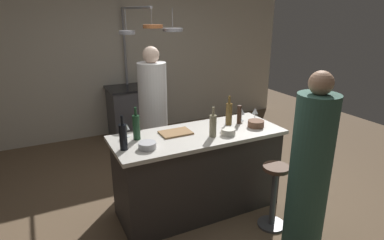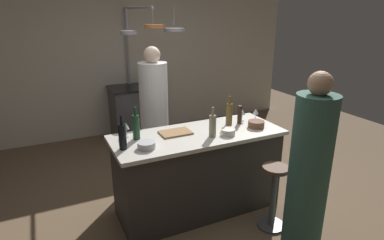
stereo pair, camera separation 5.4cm
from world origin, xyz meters
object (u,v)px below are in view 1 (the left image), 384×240
at_px(chef, 153,118).
at_px(wine_bottle_dark, 123,136).
at_px(pepper_mill, 239,115).
at_px(bar_stool_right, 274,193).
at_px(wine_glass_near_right_guest, 126,127).
at_px(mixing_bowl_ceramic, 228,132).
at_px(mixing_bowl_wooden, 256,124).
at_px(wine_bottle_amber, 229,114).
at_px(wine_glass_near_left_guest, 255,111).
at_px(guest_right, 310,172).
at_px(stove_range, 133,112).
at_px(wine_bottle_white, 213,125).
at_px(wine_glass_by_chef, 242,112).
at_px(wine_bottle_green, 136,127).
at_px(mixing_bowl_steel, 147,145).
at_px(cutting_board, 176,133).

bearing_deg(chef, wine_bottle_dark, -122.35).
height_order(chef, pepper_mill, chef).
distance_m(bar_stool_right, wine_glass_near_right_guest, 1.62).
xyz_separation_m(mixing_bowl_ceramic, mixing_bowl_wooden, (0.40, 0.06, 0.00)).
xyz_separation_m(wine_bottle_amber, wine_glass_near_left_guest, (0.36, -0.00, -0.02)).
distance_m(guest_right, mixing_bowl_ceramic, 0.89).
bearing_deg(mixing_bowl_ceramic, wine_glass_near_left_guest, 25.93).
relative_size(stove_range, wine_glass_near_left_guest, 6.10).
height_order(bar_stool_right, wine_bottle_white, wine_bottle_white).
bearing_deg(wine_glass_by_chef, wine_bottle_white, -152.71).
xyz_separation_m(pepper_mill, wine_bottle_green, (-1.18, 0.05, 0.03)).
bearing_deg(wine_bottle_green, mixing_bowl_wooden, -10.28).
relative_size(bar_stool_right, wine_bottle_dark, 2.08).
xyz_separation_m(guest_right, wine_bottle_amber, (-0.16, 1.07, 0.26)).
distance_m(wine_glass_near_right_guest, mixing_bowl_steel, 0.39).
relative_size(cutting_board, wine_glass_near_right_guest, 2.19).
xyz_separation_m(wine_bottle_amber, wine_bottle_green, (-1.05, 0.04, 0.00)).
relative_size(wine_bottle_white, wine_glass_by_chef, 2.13).
height_order(bar_stool_right, mixing_bowl_wooden, mixing_bowl_wooden).
distance_m(wine_bottle_amber, mixing_bowl_wooden, 0.32).
relative_size(stove_range, mixing_bowl_steel, 5.33).
xyz_separation_m(chef, wine_glass_near_left_guest, (0.93, -0.90, 0.21)).
relative_size(guest_right, wine_glass_near_left_guest, 11.40).
xyz_separation_m(stove_range, pepper_mill, (0.55, -2.38, 0.56)).
bearing_deg(guest_right, bar_stool_right, 98.91).
height_order(chef, mixing_bowl_steel, chef).
xyz_separation_m(chef, wine_bottle_amber, (0.57, -0.89, 0.24)).
bearing_deg(mixing_bowl_steel, mixing_bowl_ceramic, -1.92).
bearing_deg(bar_stool_right, pepper_mill, 88.25).
xyz_separation_m(bar_stool_right, wine_bottle_green, (-1.16, 0.75, 0.65)).
relative_size(cutting_board, wine_glass_near_left_guest, 2.19).
xyz_separation_m(cutting_board, wine_glass_near_left_guest, (1.00, -0.01, 0.10)).
distance_m(wine_bottle_white, mixing_bowl_steel, 0.70).
height_order(stove_range, wine_bottle_white, wine_bottle_white).
relative_size(wine_bottle_green, mixing_bowl_steel, 1.98).
bearing_deg(guest_right, mixing_bowl_wooden, 85.63).
xyz_separation_m(stove_range, wine_glass_near_left_guest, (0.78, -2.36, 0.56)).
bearing_deg(chef, wine_bottle_amber, -57.47).
height_order(wine_bottle_green, mixing_bowl_wooden, wine_bottle_green).
xyz_separation_m(guest_right, mixing_bowl_steel, (-1.19, 0.84, 0.16)).
distance_m(stove_range, chef, 1.51).
bearing_deg(mixing_bowl_ceramic, guest_right, -67.81).
xyz_separation_m(cutting_board, wine_glass_near_right_guest, (-0.48, 0.13, 0.10)).
height_order(guest_right, wine_glass_near_right_guest, guest_right).
bearing_deg(wine_bottle_amber, pepper_mill, -7.68).
relative_size(mixing_bowl_ceramic, mixing_bowl_steel, 0.88).
bearing_deg(bar_stool_right, wine_bottle_dark, 157.43).
height_order(chef, wine_bottle_amber, chef).
relative_size(wine_bottle_dark, mixing_bowl_ceramic, 2.24).
relative_size(chef, wine_glass_near_left_guest, 11.68).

